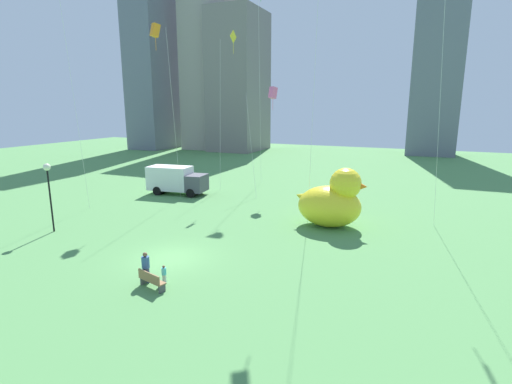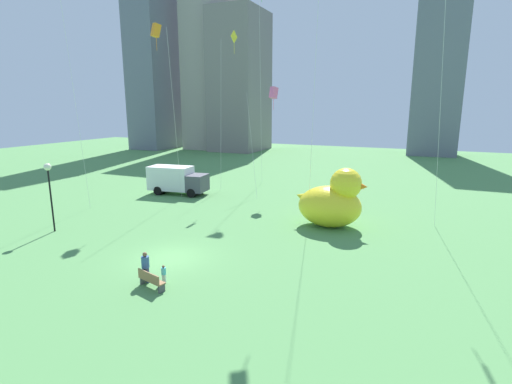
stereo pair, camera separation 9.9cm
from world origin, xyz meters
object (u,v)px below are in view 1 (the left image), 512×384
Objects in this scene: park_bench at (151,280)px; lamppost at (48,179)px; giant_inflatable_duck at (332,202)px; box_truck at (176,180)px; kite_orange at (155,32)px; kite_pink at (273,93)px; person_adult at (146,266)px; kite_yellow at (232,46)px; person_child at (164,273)px.

park_bench is 13.57m from lamppost.
giant_inflatable_duck reaches higher than box_truck.
giant_inflatable_duck is 0.34× the size of kite_orange.
giant_inflatable_duck is 1.10× the size of lamppost.
giant_inflatable_duck is 15.11m from kite_pink.
lamppost is at bearing 160.68° from person_adult.
lamppost is at bearing -97.85° from kite_orange.
kite_yellow is (-6.78, 23.37, 14.05)m from person_adult.
giant_inflatable_duck is 17.78m from box_truck.
person_child is 0.06× the size of kite_orange.
box_truck is at bearing 120.62° from person_adult.
kite_orange is at bearing 82.15° from lamppost.
kite_yellow reaches higher than kite_orange.
giant_inflatable_duck is at bearing -47.98° from kite_pink.
box_truck is at bearing 100.69° from kite_orange.
box_truck reaches higher than park_bench.
park_bench is 0.10× the size of kite_yellow.
kite_orange is at bearing 123.72° from person_adult.
person_child is 0.06× the size of kite_yellow.
person_child reaches higher than park_bench.
box_truck is (-10.63, 17.96, 0.54)m from person_adult.
park_bench is 25.33m from kite_pink.
kite_yellow is (-13.32, 10.01, 13.03)m from giant_inflatable_duck.
kite_pink reaches higher than person_adult.
kite_pink is at bearing 96.47° from park_bench.
person_adult is 0.10× the size of kite_orange.
kite_yellow is at bearing 143.06° from giant_inflatable_duck.
park_bench is at bearing -55.37° from kite_orange.
kite_yellow reaches higher than box_truck.
lamppost is 21.96m from kite_pink.
person_adult is 24.65m from kite_pink.
kite_pink is (-1.95, 22.78, 9.23)m from person_adult.
kite_yellow is at bearing 108.44° from person_child.
kite_yellow reaches higher than lamppost.
kite_pink is (8.68, 4.82, 8.69)m from box_truck.
person_child is at bearing -113.21° from giant_inflatable_duck.
giant_inflatable_duck is at bearing 27.06° from lamppost.
lamppost is 0.31× the size of kite_orange.
person_adult is 0.10× the size of kite_yellow.
kite_orange reaches higher than lamppost.
box_truck is 13.19m from kite_pink.
giant_inflatable_duck is 21.15m from kite_yellow.
person_child is 0.18× the size of giant_inflatable_duck.
park_bench is 0.16× the size of kite_pink.
lamppost is at bearing -94.08° from box_truck.
person_child is 21.16m from box_truck.
park_bench is at bearing -20.34° from lamppost.
giant_inflatable_duck is at bearing 66.79° from person_child.
kite_pink reaches higher than giant_inflatable_duck.
person_child is at bearing 72.70° from park_bench.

